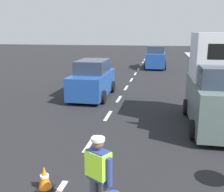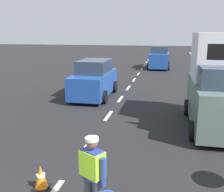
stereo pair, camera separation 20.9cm
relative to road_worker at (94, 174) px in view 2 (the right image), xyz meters
The scene contains 7 objects.
ground_plane 18.74m from the road_worker, 93.45° to the left, with size 96.00×96.00×0.00m, color black.
lane_center_line 22.93m from the road_worker, 92.82° to the left, with size 0.14×46.40×0.01m.
road_worker is the anchor object (origin of this frame).
traffic_cone_near 1.75m from the road_worker, 155.00° to the left, with size 0.36×0.36×0.57m.
delivery_truck 6.84m from the road_worker, 62.01° to the left, with size 2.16×4.60×3.54m.
car_outgoing_far 22.50m from the road_worker, 88.77° to the left, with size 2.06×4.35×2.22m.
car_oncoming_lead 10.03m from the road_worker, 105.42° to the left, with size 2.02×4.30×2.06m.
Camera 2 is at (2.40, -2.08, 3.57)m, focal length 42.55 mm.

